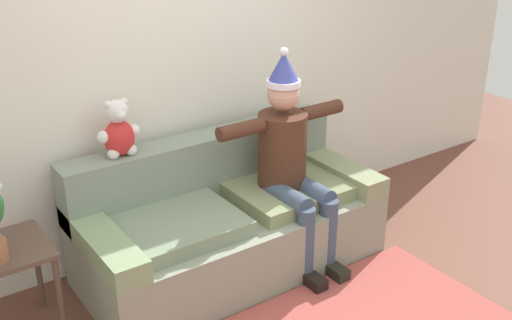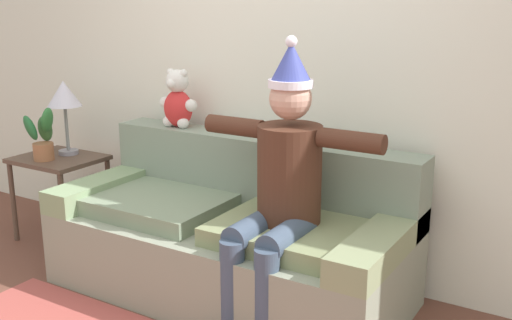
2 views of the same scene
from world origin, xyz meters
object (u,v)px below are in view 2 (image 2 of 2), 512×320
object	(u,v)px
person_seated	(281,184)
side_table	(59,170)
couch	(233,237)
potted_plant	(42,137)
table_lamp	(64,97)
teddy_bear	(178,101)

from	to	relation	value
person_seated	side_table	distance (m)	1.95
couch	person_seated	size ratio (longest dim) A/B	1.36
person_seated	potted_plant	bearing A→B (deg)	177.06
person_seated	side_table	world-z (taller)	person_seated
side_table	potted_plant	bearing A→B (deg)	-99.02
table_lamp	potted_plant	distance (m)	0.32
couch	potted_plant	bearing A→B (deg)	-177.31
person_seated	teddy_bear	xyz separation A→B (m)	(-1.03, 0.46, 0.28)
side_table	table_lamp	size ratio (longest dim) A/B	1.15
side_table	table_lamp	xyz separation A→B (m)	(-0.00, 0.10, 0.51)
side_table	table_lamp	distance (m)	0.52
side_table	potted_plant	distance (m)	0.28
side_table	table_lamp	world-z (taller)	table_lamp
side_table	person_seated	bearing A→B (deg)	-6.16
teddy_bear	side_table	xyz separation A→B (m)	(-0.89, -0.25, -0.54)
person_seated	teddy_bear	bearing A→B (deg)	155.87
person_seated	couch	bearing A→B (deg)	157.47
couch	table_lamp	size ratio (longest dim) A/B	3.92
side_table	teddy_bear	bearing A→B (deg)	15.90
couch	side_table	world-z (taller)	couch
couch	person_seated	distance (m)	0.62
potted_plant	table_lamp	bearing A→B (deg)	85.25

